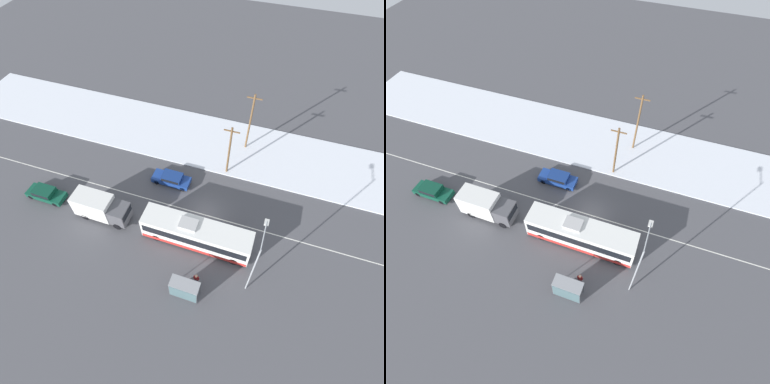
{
  "view_description": "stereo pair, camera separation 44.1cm",
  "coord_description": "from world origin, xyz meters",
  "views": [
    {
      "loc": [
        4.49,
        -17.83,
        28.49
      ],
      "look_at": [
        -2.09,
        1.61,
        1.4
      ],
      "focal_mm": 28.0,
      "sensor_mm": 36.0,
      "label": 1
    },
    {
      "loc": [
        4.9,
        -17.68,
        28.49
      ],
      "look_at": [
        -2.09,
        1.61,
        1.4
      ],
      "focal_mm": 28.0,
      "sensor_mm": 36.0,
      "label": 2
    }
  ],
  "objects": [
    {
      "name": "bus_shelter",
      "position": [
        0.81,
        -9.32,
        1.67
      ],
      "size": [
        2.72,
        1.2,
        2.4
      ],
      "color": "gray",
      "rests_on": "ground_plane"
    },
    {
      "name": "parked_car_near_truck",
      "position": [
        -18.31,
        -3.54,
        0.77
      ],
      "size": [
        4.56,
        1.8,
        1.41
      ],
      "color": "#0F4733",
      "rests_on": "ground_plane"
    },
    {
      "name": "ground_plane",
      "position": [
        0.0,
        0.0,
        0.0
      ],
      "size": [
        120.0,
        120.0,
        0.0
      ],
      "primitive_type": "plane",
      "color": "#4C4C51"
    },
    {
      "name": "snow_lot",
      "position": [
        0.0,
        11.58,
        0.06
      ],
      "size": [
        80.0,
        10.29,
        0.12
      ],
      "color": "silver",
      "rests_on": "ground_plane"
    },
    {
      "name": "lane_marking_center",
      "position": [
        0.0,
        0.0,
        0.0
      ],
      "size": [
        60.0,
        0.12,
        0.0
      ],
      "color": "silver",
      "rests_on": "ground_plane"
    },
    {
      "name": "streetlamp",
      "position": [
        6.15,
        -6.15,
        5.13
      ],
      "size": [
        0.36,
        3.06,
        8.13
      ],
      "color": "#9EA3A8",
      "rests_on": "ground_plane"
    },
    {
      "name": "sedan_car",
      "position": [
        -5.23,
        3.23,
        0.74
      ],
      "size": [
        4.61,
        1.8,
        1.34
      ],
      "rotation": [
        0.0,
        0.0,
        3.14
      ],
      "color": "navy",
      "rests_on": "ground_plane"
    },
    {
      "name": "utility_pole_roadside",
      "position": [
        0.65,
        7.05,
        3.75
      ],
      "size": [
        1.8,
        0.24,
        7.14
      ],
      "color": "brown",
      "rests_on": "ground_plane"
    },
    {
      "name": "utility_pole_snowlot",
      "position": [
        1.95,
        12.09,
        4.31
      ],
      "size": [
        1.8,
        0.24,
        8.24
      ],
      "color": "brown",
      "rests_on": "ground_plane"
    },
    {
      "name": "pedestrian_at_stop",
      "position": [
        1.47,
        -7.65,
        0.96
      ],
      "size": [
        0.56,
        0.25,
        1.56
      ],
      "color": "#23232D",
      "rests_on": "ground_plane"
    },
    {
      "name": "city_bus",
      "position": [
        0.1,
        -3.48,
        1.61
      ],
      "size": [
        11.3,
        2.57,
        3.29
      ],
      "color": "white",
      "rests_on": "ground_plane"
    },
    {
      "name": "box_truck",
      "position": [
        -10.77,
        -3.69,
        1.7
      ],
      "size": [
        6.14,
        2.3,
        3.11
      ],
      "color": "silver",
      "rests_on": "ground_plane"
    }
  ]
}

